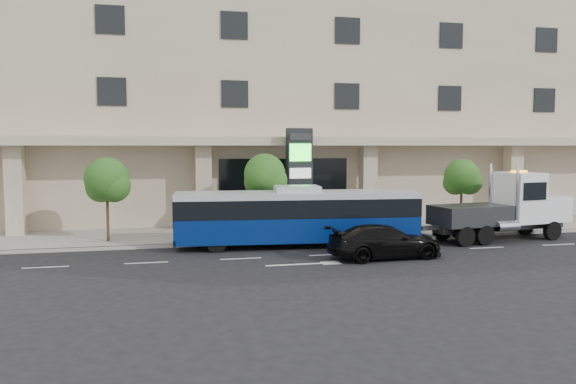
% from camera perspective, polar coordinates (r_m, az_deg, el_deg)
% --- Properties ---
extents(ground, '(120.00, 120.00, 0.00)m').
position_cam_1_polar(ground, '(27.06, 3.19, -5.80)').
color(ground, black).
rests_on(ground, ground).
extents(sidewalk, '(120.00, 6.00, 0.15)m').
position_cam_1_polar(sidewalk, '(31.82, 0.74, -4.06)').
color(sidewalk, gray).
rests_on(sidewalk, ground).
extents(curb, '(120.00, 0.30, 0.15)m').
position_cam_1_polar(curb, '(28.94, 2.11, -4.95)').
color(curb, gray).
rests_on(curb, ground).
extents(convention_center, '(60.00, 17.60, 20.00)m').
position_cam_1_polar(convention_center, '(41.96, -2.59, 11.62)').
color(convention_center, tan).
rests_on(convention_center, ground).
extents(tree_left, '(2.27, 2.20, 4.22)m').
position_cam_1_polar(tree_left, '(29.37, -17.88, 0.93)').
color(tree_left, '#422B19').
rests_on(tree_left, sidewalk).
extents(tree_mid, '(2.28, 2.20, 4.38)m').
position_cam_1_polar(tree_mid, '(29.71, -2.34, 1.49)').
color(tree_mid, '#422B19').
rests_on(tree_mid, sidewalk).
extents(tree_right, '(2.10, 2.00, 4.04)m').
position_cam_1_polar(tree_right, '(33.72, 17.28, 1.28)').
color(tree_right, '#422B19').
rests_on(tree_right, sidewalk).
extents(city_bus, '(11.97, 3.52, 2.99)m').
position_cam_1_polar(city_bus, '(27.43, 0.91, -2.43)').
color(city_bus, black).
rests_on(city_bus, ground).
extents(tow_truck, '(8.82, 3.15, 3.98)m').
position_cam_1_polar(tow_truck, '(31.57, 21.28, -1.59)').
color(tow_truck, '#2D3033').
rests_on(tow_truck, ground).
extents(black_sedan, '(5.18, 2.36, 1.47)m').
position_cam_1_polar(black_sedan, '(25.11, 9.80, -4.98)').
color(black_sedan, black).
rests_on(black_sedan, ground).
extents(signage_pylon, '(1.49, 0.70, 5.76)m').
position_cam_1_polar(signage_pylon, '(31.42, 1.15, 1.33)').
color(signage_pylon, black).
rests_on(signage_pylon, sidewalk).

